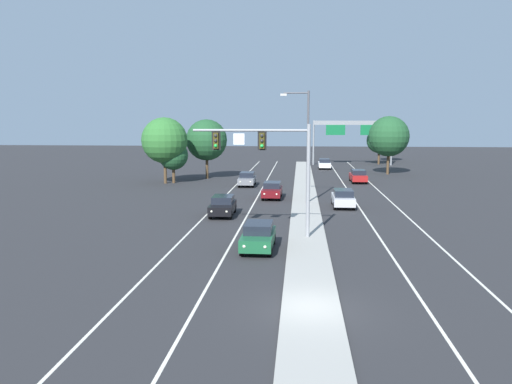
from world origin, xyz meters
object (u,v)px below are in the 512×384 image
at_px(highway_sign_gantry, 353,128).
at_px(tree_far_left_b, 207,140).
at_px(car_oncoming_darkred, 272,190).
at_px(tree_far_left_c, 164,140).
at_px(car_receding_silver, 343,198).
at_px(tree_far_right_b, 390,139).
at_px(car_oncoming_black, 223,205).
at_px(tree_far_left_a, 173,155).
at_px(tree_far_right_a, 379,140).
at_px(overhead_signal_mast, 271,156).
at_px(car_oncoming_green, 258,236).
at_px(tree_far_right_c, 389,136).
at_px(car_receding_white, 324,164).
at_px(car_receding_red, 358,176).
at_px(street_lamp_median, 305,140).
at_px(car_oncoming_grey, 247,179).

height_order(highway_sign_gantry, tree_far_left_b, tree_far_left_b).
height_order(car_oncoming_darkred, tree_far_left_c, tree_far_left_c).
height_order(car_receding_silver, tree_far_right_b, tree_far_right_b).
xyz_separation_m(car_oncoming_black, highway_sign_gantry, (14.84, 48.05, 5.34)).
bearing_deg(tree_far_left_c, tree_far_left_b, 53.23).
height_order(car_oncoming_darkred, tree_far_left_a, tree_far_left_a).
xyz_separation_m(car_receding_silver, tree_far_right_a, (9.66, 45.11, 3.26)).
bearing_deg(overhead_signal_mast, tree_far_left_b, 106.89).
height_order(highway_sign_gantry, tree_far_left_a, highway_sign_gantry).
height_order(overhead_signal_mast, tree_far_right_b, overhead_signal_mast).
distance_m(car_oncoming_green, tree_far_right_a, 62.81).
height_order(tree_far_right_c, tree_far_right_b, tree_far_right_c).
relative_size(overhead_signal_mast, car_receding_white, 1.67).
height_order(car_oncoming_darkred, tree_far_right_c, tree_far_right_c).
bearing_deg(tree_far_left_c, tree_far_right_b, 48.56).
bearing_deg(car_receding_silver, highway_sign_gantry, 83.49).
distance_m(tree_far_right_a, tree_far_left_c, 41.88).
bearing_deg(highway_sign_gantry, car_oncoming_green, -100.72).
relative_size(car_receding_silver, tree_far_right_a, 0.72).
bearing_deg(tree_far_left_c, car_oncoming_green, -66.13).
height_order(car_receding_silver, tree_far_right_a, tree_far_right_a).
height_order(car_oncoming_green, car_oncoming_black, same).
bearing_deg(tree_far_right_a, car_receding_silver, -102.09).
distance_m(car_receding_white, tree_far_right_b, 20.98).
relative_size(car_oncoming_black, car_receding_white, 1.01).
bearing_deg(car_receding_silver, tree_far_left_a, 140.04).
height_order(car_oncoming_black, tree_far_left_c, tree_far_left_c).
bearing_deg(overhead_signal_mast, tree_far_right_a, 75.16).
distance_m(car_receding_silver, highway_sign_gantry, 43.77).
bearing_deg(car_oncoming_darkred, car_oncoming_green, -89.17).
distance_m(car_oncoming_darkred, tree_far_left_c, 17.81).
distance_m(car_oncoming_darkred, tree_far_right_c, 28.40).
relative_size(car_receding_white, tree_far_left_c, 0.57).
distance_m(car_receding_red, tree_far_right_b, 35.49).
height_order(highway_sign_gantry, tree_far_left_c, tree_far_left_c).
relative_size(car_oncoming_green, tree_far_left_a, 0.87).
relative_size(street_lamp_median, car_oncoming_green, 2.23).
relative_size(car_oncoming_darkred, tree_far_left_c, 0.57).
bearing_deg(tree_far_right_a, car_receding_white, -136.54).
distance_m(car_oncoming_green, car_receding_silver, 16.76).
relative_size(overhead_signal_mast, tree_far_left_a, 1.44).
distance_m(street_lamp_median, car_oncoming_darkred, 6.78).
bearing_deg(tree_far_left_b, car_oncoming_black, -77.07).
relative_size(car_oncoming_grey, car_receding_white, 1.00).
xyz_separation_m(overhead_signal_mast, tree_far_left_c, (-14.30, 28.15, -0.17)).
xyz_separation_m(car_oncoming_darkred, tree_far_right_c, (14.95, 23.73, 4.49)).
distance_m(car_receding_red, highway_sign_gantry, 25.50).
distance_m(overhead_signal_mast, street_lamp_median, 14.14).
relative_size(tree_far_left_b, tree_far_right_a, 1.23).
height_order(tree_far_right_b, tree_far_left_a, tree_far_right_b).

